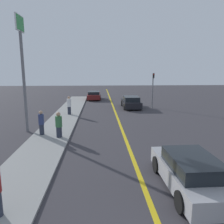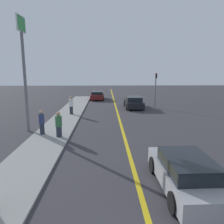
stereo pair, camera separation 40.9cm
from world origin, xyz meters
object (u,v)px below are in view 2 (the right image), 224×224
at_px(car_ahead_center, 134,102).
at_px(pedestrian_by_sign, 71,105).
at_px(pedestrian_far_standing, 42,122).
at_px(pedestrian_mid_group, 59,125).
at_px(roadside_sign, 23,54).
at_px(car_near_right_lane, 185,173).
at_px(car_far_distant, 97,95).
at_px(traffic_light, 156,87).

bearing_deg(car_ahead_center, pedestrian_by_sign, -149.39).
bearing_deg(pedestrian_far_standing, pedestrian_mid_group, -26.60).
relative_size(pedestrian_far_standing, roadside_sign, 0.21).
distance_m(car_ahead_center, roadside_sign, 13.88).
xyz_separation_m(car_near_right_lane, pedestrian_far_standing, (-7.20, 7.07, 0.25)).
height_order(car_far_distant, traffic_light, traffic_light).
distance_m(car_near_right_lane, roadside_sign, 12.75).
bearing_deg(pedestrian_mid_group, pedestrian_by_sign, 92.54).
bearing_deg(car_far_distant, car_ahead_center, -59.51).
height_order(car_far_distant, pedestrian_by_sign, pedestrian_by_sign).
xyz_separation_m(pedestrian_mid_group, pedestrian_far_standing, (-1.26, 0.63, 0.00)).
xyz_separation_m(traffic_light, roadside_sign, (-11.34, -9.30, 2.98)).
distance_m(car_far_distant, pedestrian_mid_group, 18.92).
bearing_deg(traffic_light, car_far_distant, 131.87).
bearing_deg(car_ahead_center, car_far_distant, 120.81).
bearing_deg(pedestrian_by_sign, traffic_light, 22.09).
bearing_deg(traffic_light, pedestrian_mid_group, -128.40).
bearing_deg(roadside_sign, pedestrian_mid_group, -34.41).
height_order(car_near_right_lane, pedestrian_mid_group, pedestrian_mid_group).
height_order(car_ahead_center, car_far_distant, car_ahead_center).
relative_size(pedestrian_mid_group, traffic_light, 0.41).
xyz_separation_m(car_near_right_lane, traffic_light, (2.83, 17.49, 1.80)).
relative_size(car_ahead_center, traffic_light, 1.11).
height_order(car_ahead_center, pedestrian_by_sign, pedestrian_by_sign).
distance_m(car_near_right_lane, car_far_distant, 25.60).
bearing_deg(car_near_right_lane, roadside_sign, 135.15).
relative_size(pedestrian_mid_group, pedestrian_far_standing, 1.01).
bearing_deg(pedestrian_far_standing, pedestrian_by_sign, 82.08).
height_order(pedestrian_mid_group, pedestrian_far_standing, pedestrian_mid_group).
xyz_separation_m(pedestrian_far_standing, roadside_sign, (-1.31, 1.13, 4.53)).
relative_size(car_ahead_center, pedestrian_by_sign, 2.49).
bearing_deg(traffic_light, car_ahead_center, 174.47).
height_order(pedestrian_far_standing, traffic_light, traffic_light).
bearing_deg(traffic_light, pedestrian_by_sign, -157.91).
distance_m(car_far_distant, pedestrian_by_sign, 11.66).
distance_m(car_near_right_lane, pedestrian_by_sign, 15.16).
xyz_separation_m(car_ahead_center, pedestrian_far_standing, (-7.57, -10.67, 0.25)).
relative_size(car_ahead_center, pedestrian_mid_group, 2.68).
bearing_deg(traffic_light, pedestrian_far_standing, -133.89).
bearing_deg(car_near_right_lane, traffic_light, 79.89).
bearing_deg(pedestrian_mid_group, car_ahead_center, 60.85).
bearing_deg(car_near_right_lane, car_far_distant, 98.36).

